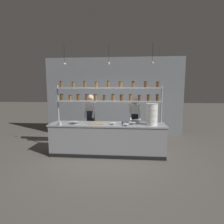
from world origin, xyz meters
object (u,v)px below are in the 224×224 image
(prep_bowl_far_left, at_px, (133,123))
(serving_cup_front, at_px, (123,123))
(spice_shelf_unit, at_px, (109,96))
(chef_left, at_px, (91,116))
(prep_bowl_center_front, at_px, (136,121))
(prep_bowl_near_right, at_px, (75,123))
(prep_bowl_near_left, at_px, (113,124))
(prep_bowl_center_back, at_px, (126,125))
(chef_center, at_px, (134,119))
(serving_cup_by_board, at_px, (60,123))
(container_stack, at_px, (152,114))
(cutting_board, at_px, (97,124))

(prep_bowl_far_left, bearing_deg, serving_cup_front, 176.04)
(spice_shelf_unit, distance_m, chef_left, 1.07)
(prep_bowl_center_front, relative_size, prep_bowl_near_right, 0.99)
(prep_bowl_near_left, height_order, prep_bowl_center_front, prep_bowl_center_front)
(prep_bowl_center_back, bearing_deg, chef_center, 73.98)
(prep_bowl_near_left, xyz_separation_m, serving_cup_by_board, (-1.49, -0.19, 0.02))
(prep_bowl_center_back, bearing_deg, serving_cup_by_board, -178.56)
(serving_cup_by_board, bearing_deg, spice_shelf_unit, 25.87)
(chef_center, xyz_separation_m, prep_bowl_center_back, (-0.26, -0.91, 0.00))
(container_stack, relative_size, prep_bowl_near_left, 3.49)
(chef_left, bearing_deg, serving_cup_front, -23.05)
(chef_center, height_order, prep_bowl_center_back, chef_center)
(container_stack, height_order, prep_bowl_near_left, container_stack)
(spice_shelf_unit, bearing_deg, container_stack, -18.55)
(prep_bowl_near_left, bearing_deg, chef_center, 50.67)
(chef_center, relative_size, prep_bowl_center_back, 8.97)
(prep_bowl_center_front, distance_m, serving_cup_front, 0.50)
(container_stack, xyz_separation_m, prep_bowl_near_right, (-2.20, -0.03, -0.27))
(chef_center, height_order, serving_cup_front, chef_center)
(cutting_board, height_order, prep_bowl_center_back, prep_bowl_center_back)
(cutting_board, bearing_deg, serving_cup_front, 4.92)
(spice_shelf_unit, distance_m, prep_bowl_far_left, 1.13)
(chef_center, distance_m, serving_cup_by_board, 2.33)
(spice_shelf_unit, xyz_separation_m, serving_cup_front, (0.46, -0.37, -0.75))
(container_stack, height_order, prep_bowl_center_back, container_stack)
(prep_bowl_center_back, bearing_deg, prep_bowl_far_left, 46.58)
(container_stack, bearing_deg, prep_bowl_near_right, -179.27)
(spice_shelf_unit, distance_m, container_stack, 1.41)
(chef_center, relative_size, serving_cup_front, 18.45)
(container_stack, relative_size, prep_bowl_near_right, 2.24)
(chef_center, bearing_deg, prep_bowl_center_back, -111.47)
(chef_center, xyz_separation_m, container_stack, (0.44, -0.75, 0.28))
(chef_left, xyz_separation_m, prep_bowl_near_left, (0.84, -0.90, -0.06))
(prep_bowl_near_left, bearing_deg, prep_bowl_center_back, -21.37)
(chef_center, relative_size, serving_cup_by_board, 17.31)
(prep_bowl_far_left, distance_m, serving_cup_front, 0.28)
(prep_bowl_near_left, distance_m, prep_bowl_center_back, 0.39)
(chef_left, height_order, prep_bowl_near_right, chef_left)
(spice_shelf_unit, distance_m, prep_bowl_near_left, 0.91)
(serving_cup_front, bearing_deg, spice_shelf_unit, 140.76)
(chef_left, bearing_deg, prep_bowl_near_right, -94.15)
(prep_bowl_near_left, bearing_deg, chef_left, 133.06)
(cutting_board, height_order, prep_bowl_near_left, prep_bowl_near_left)
(prep_bowl_near_left, height_order, serving_cup_by_board, serving_cup_by_board)
(serving_cup_front, bearing_deg, chef_center, 63.18)
(chef_left, bearing_deg, serving_cup_by_board, -107.41)
(prep_bowl_near_left, distance_m, serving_cup_front, 0.29)
(container_stack, height_order, prep_bowl_far_left, container_stack)
(cutting_board, xyz_separation_m, prep_bowl_near_right, (-0.65, -0.01, 0.02))
(container_stack, distance_m, prep_bowl_near_right, 2.22)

